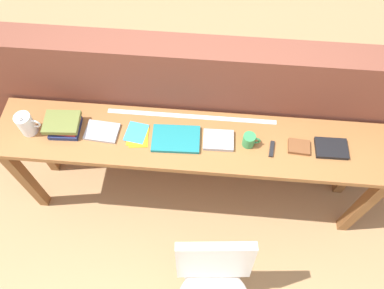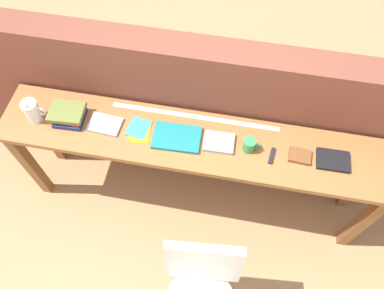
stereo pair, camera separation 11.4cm
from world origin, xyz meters
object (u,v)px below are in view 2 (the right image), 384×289
Objects in this scene: leather_journal_brown at (300,156)px; pamphlet_pile_colourful at (140,130)px; magazine_cycling at (105,124)px; book_stack_leftmost at (68,115)px; pitcher_white at (32,111)px; multitool_folded at (272,156)px; mug at (250,145)px; book_open_centre at (177,138)px; book_repair_rightmost at (333,160)px.

pamphlet_pile_colourful is at bearing -176.84° from leather_journal_brown.
magazine_cycling is 1.06× the size of pamphlet_pile_colourful.
book_stack_leftmost reaches higher than magazine_cycling.
pitcher_white is 1.67× the size of multitool_folded.
leather_journal_brown reaches higher than pamphlet_pile_colourful.
pitcher_white is at bearing -175.86° from leather_journal_brown.
magazine_cycling is at bearing 178.12° from multitool_folded.
mug reaches higher than pamphlet_pile_colourful.
pitcher_white reaches higher than book_open_centre.
book_stack_leftmost is at bearing -177.26° from magazine_cycling.
book_stack_leftmost is 2.06× the size of mug.
magazine_cycling is at bearing -176.88° from leather_journal_brown.
multitool_folded reaches higher than pamphlet_pile_colourful.
book_open_centre is at bearing 2.17° from magazine_cycling.
book_open_centre is 2.68× the size of mug.
book_stack_leftmost is at bearing 176.08° from book_open_centre.
book_stack_leftmost is 0.24m from magazine_cycling.
book_stack_leftmost is 1.17× the size of pamphlet_pile_colourful.
pitcher_white reaches higher than magazine_cycling.
pitcher_white reaches higher than mug.
book_open_centre is 0.59m from multitool_folded.
pitcher_white is 1.51m from multitool_folded.
pitcher_white is at bearing 178.49° from book_open_centre.
leather_journal_brown is (1.00, -0.01, 0.01)m from pamphlet_pile_colourful.
leather_journal_brown is (0.17, 0.03, 0.00)m from multitool_folded.
magazine_cycling is 1.58× the size of leather_journal_brown.
book_repair_rightmost is (1.19, 0.00, 0.01)m from pamphlet_pile_colourful.
pamphlet_pile_colourful is at bearing 2.10° from pitcher_white.
leather_journal_brown is (0.31, -0.00, -0.03)m from mug.
book_stack_leftmost reaches higher than book_repair_rightmost.
leather_journal_brown reaches higher than magazine_cycling.
pitcher_white reaches higher than pamphlet_pile_colourful.
mug is at bearing 168.77° from multitool_folded.
book_stack_leftmost reaches higher than book_open_centre.
leather_journal_brown is at bearing 0.66° from pitcher_white.
book_open_centre is 2.27× the size of leather_journal_brown.
book_repair_rightmost is (1.42, -0.00, 0.00)m from magazine_cycling.
book_open_centre is at bearing -175.95° from leather_journal_brown.
pitcher_white reaches higher than book_repair_rightmost.
book_repair_rightmost is (1.87, 0.02, -0.06)m from pitcher_white.
book_stack_leftmost is 1.10× the size of magazine_cycling.
book_repair_rightmost reaches higher than pamphlet_pile_colourful.
mug is at bearing 3.62° from magazine_cycling.
magazine_cycling is at bearing 179.12° from book_repair_rightmost.
magazine_cycling is 0.23m from pamphlet_pile_colourful.
magazine_cycling is at bearing 179.58° from mug.
book_open_centre is 2.68× the size of multitool_folded.
multitool_folded is 0.85× the size of leather_journal_brown.
magazine_cycling is 0.69× the size of book_open_centre.
mug reaches higher than book_open_centre.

